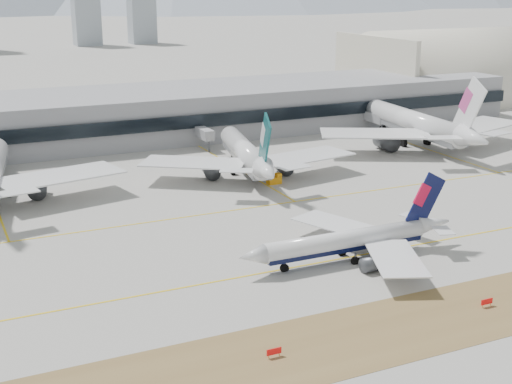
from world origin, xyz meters
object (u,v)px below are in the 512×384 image
widebody_china_air (419,125)px  hangar (458,98)px  widebody_cathay (247,155)px  taxiing_airliner (353,241)px  terminal (122,116)px

widebody_china_air → hangar: bearing=-41.8°
widebody_cathay → widebody_china_air: size_ratio=0.81×
widebody_cathay → widebody_china_air: bearing=-70.3°
taxiing_airliner → hangar: hangar is taller
hangar → widebody_cathay: bearing=-150.1°
widebody_china_air → terminal: size_ratio=0.25×
taxiing_airliner → widebody_china_air: 98.95m
widebody_cathay → hangar: (136.50, 78.39, -5.33)m
widebody_cathay → widebody_china_air: widebody_china_air is taller
taxiing_airliner → hangar: 201.01m
hangar → widebody_china_air: bearing=-136.9°
taxiing_airliner → terminal: terminal is taller
widebody_cathay → hangar: size_ratio=0.62×
widebody_cathay → hangar: bearing=-48.3°
widebody_china_air → terminal: 94.10m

